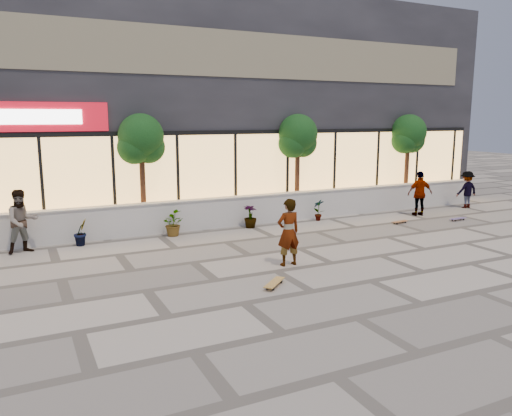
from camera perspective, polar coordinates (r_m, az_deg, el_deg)
name	(u,v)px	position (r m, az deg, el deg)	size (l,w,h in m)	color
ground	(371,281)	(12.12, 13.01, -8.14)	(80.00, 80.00, 0.00)	#A2998D
planter_wall	(246,210)	(17.80, -1.12, -0.23)	(22.00, 0.42, 1.04)	beige
retail_building	(194,107)	(22.60, -7.10, 11.42)	(24.00, 9.17, 8.50)	black
shrub_b	(81,232)	(15.80, -19.38, -2.62)	(0.45, 0.36, 0.81)	#113613
shrub_c	(172,224)	(16.32, -9.59, -1.77)	(0.73, 0.63, 0.81)	#113613
shrub_d	(250,216)	(17.29, -0.65, -0.95)	(0.45, 0.45, 0.81)	#113613
shrub_e	(319,210)	(18.63, 7.16, -0.21)	(0.43, 0.29, 0.81)	#113613
tree_midwest	(141,142)	(17.05, -13.00, 7.38)	(1.60, 1.50, 3.92)	#452518
tree_mideast	(298,139)	(19.30, 4.80, 7.91)	(1.60, 1.50, 3.92)	#452518
tree_east	(408,136)	(22.60, 17.01, 7.85)	(1.60, 1.50, 3.92)	#452518
skater_center	(288,232)	(12.84, 3.72, -2.78)	(0.64, 0.42, 1.75)	white
skater_left	(22,221)	(15.47, -25.16, -1.40)	(0.88, 0.68, 1.81)	tan
skater_right_near	(420,193)	(20.39, 18.22, 1.59)	(1.02, 0.43, 1.74)	silver
skater_right_far	(467,190)	(22.88, 22.95, 1.95)	(1.00, 0.58, 1.56)	maroon
skateboard_center	(274,283)	(11.45, 2.12, -8.53)	(0.78, 0.73, 0.10)	olive
skateboard_right_near	(400,222)	(18.78, 16.13, -1.49)	(0.73, 0.27, 0.09)	brown
skateboard_right_far	(458,219)	(20.02, 22.10, -1.12)	(0.76, 0.23, 0.09)	#514279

